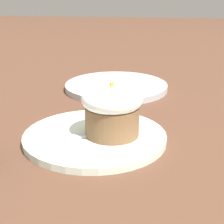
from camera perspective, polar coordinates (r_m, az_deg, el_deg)
ground_plane at (r=0.64m, az=-2.63°, el=-4.33°), size 4.00×4.00×0.00m
dessert_plate at (r=0.63m, az=-2.64°, el=-3.84°), size 0.24×0.24×0.01m
carrot_cake at (r=0.61m, az=-0.00°, el=0.47°), size 0.10×0.10×0.09m
spoon at (r=0.62m, az=-3.29°, el=-3.52°), size 0.06×0.14×0.01m
side_plate at (r=0.92m, az=0.64°, el=3.90°), size 0.25×0.25×0.01m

